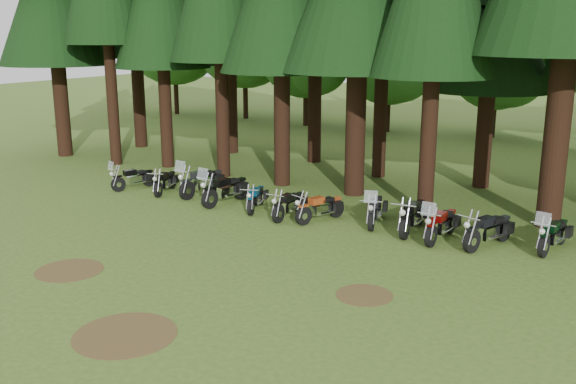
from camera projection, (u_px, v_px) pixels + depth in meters
name	position (u px, v px, depth m)	size (l,w,h in m)	color
ground	(204.00, 268.00, 17.38)	(120.00, 120.00, 0.00)	#3C5B1E
decid_0	(175.00, 36.00, 47.94)	(8.00, 7.78, 10.00)	black
decid_1	(247.00, 37.00, 45.35)	(7.91, 7.69, 9.88)	black
decid_2	(309.00, 51.00, 42.00)	(6.72, 6.53, 8.40)	black
decid_3	(392.00, 60.00, 39.58)	(6.12, 5.95, 7.65)	black
decid_4	(501.00, 64.00, 37.51)	(5.93, 5.76, 7.41)	black
dirt_patch_0	(69.00, 270.00, 17.19)	(1.80, 1.80, 0.01)	#4C3D1E
dirt_patch_1	(364.00, 295.00, 15.57)	(1.40, 1.40, 0.01)	#4C3D1E
dirt_patch_2	(125.00, 335.00, 13.54)	(2.20, 2.20, 0.01)	#4C3D1E
motorcycle_0	(134.00, 179.00, 25.96)	(0.87, 1.99, 1.27)	black
motorcycle_1	(165.00, 182.00, 25.35)	(0.78, 1.97, 0.83)	black
motorcycle_2	(202.00, 182.00, 24.93)	(0.56, 2.49, 1.57)	black
motorcycle_3	(225.00, 190.00, 23.70)	(0.62, 2.47, 1.55)	black
motorcycle_4	(256.00, 199.00, 22.91)	(0.78, 1.95, 0.82)	black
motorcycle_5	(289.00, 205.00, 21.98)	(0.29, 2.10, 0.86)	black
motorcycle_6	(320.00, 209.00, 21.56)	(0.87, 2.01, 0.86)	black
motorcycle_7	(375.00, 211.00, 21.18)	(0.84, 2.22, 1.41)	black
motorcycle_8	(413.00, 217.00, 20.37)	(0.40, 2.43, 0.99)	black
motorcycle_9	(441.00, 225.00, 19.56)	(0.48, 2.30, 1.44)	black
motorcycle_10	(488.00, 231.00, 18.97)	(0.92, 2.24, 0.95)	black
motorcycle_11	(553.00, 235.00, 18.63)	(0.64, 2.21, 1.39)	black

